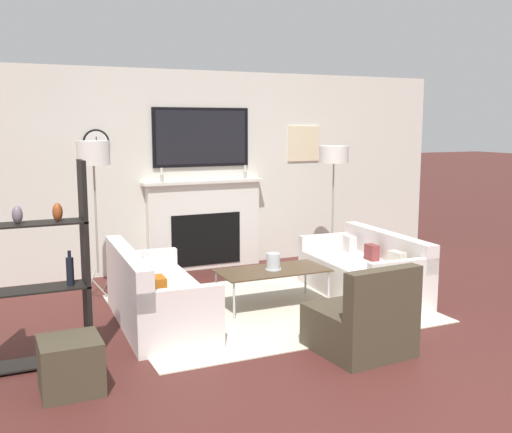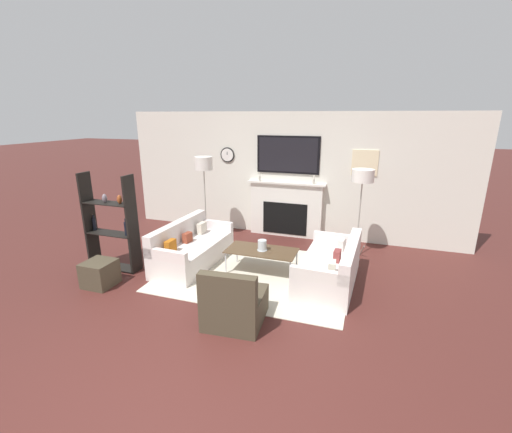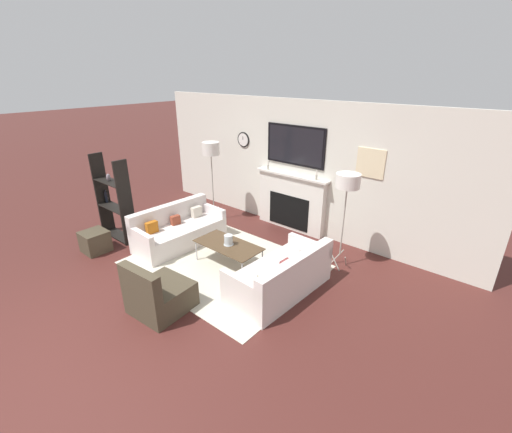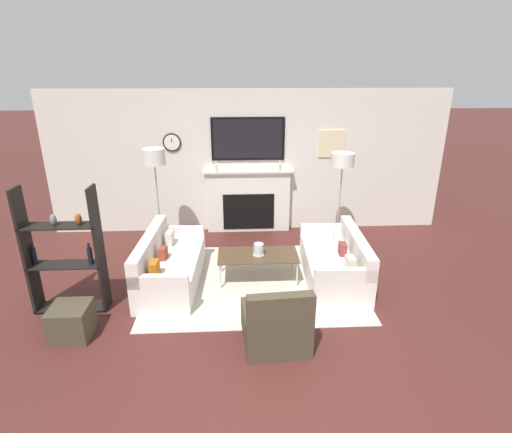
{
  "view_description": "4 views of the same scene",
  "coord_description": "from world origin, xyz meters",
  "px_view_note": "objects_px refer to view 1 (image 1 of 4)",
  "views": [
    {
      "loc": [
        -2.74,
        -3.0,
        1.99
      ],
      "look_at": [
        -0.07,
        2.82,
        0.99
      ],
      "focal_mm": 42.0,
      "sensor_mm": 36.0,
      "label": 1
    },
    {
      "loc": [
        1.7,
        -2.47,
        2.63
      ],
      "look_at": [
        -0.07,
        2.82,
        0.97
      ],
      "focal_mm": 24.0,
      "sensor_mm": 36.0,
      "label": 2
    },
    {
      "loc": [
        3.84,
        -1.01,
        3.19
      ],
      "look_at": [
        0.28,
        3.2,
        0.84
      ],
      "focal_mm": 24.0,
      "sensor_mm": 36.0,
      "label": 3
    },
    {
      "loc": [
        -0.24,
        -2.69,
        3.03
      ],
      "look_at": [
        0.07,
        3.17,
        0.85
      ],
      "focal_mm": 28.0,
      "sensor_mm": 36.0,
      "label": 4
    }
  ],
  "objects_px": {
    "hurricane_candle": "(273,263)",
    "floor_lamp_right": "(334,157)",
    "coffee_table": "(272,272)",
    "floor_lamp_left": "(93,156)",
    "couch_right": "(365,273)",
    "armchair": "(362,324)",
    "ottoman": "(71,365)",
    "shelf_unit": "(29,271)",
    "couch_left": "(155,298)"
  },
  "relations": [
    {
      "from": "hurricane_candle",
      "to": "shelf_unit",
      "type": "relative_size",
      "value": 0.11
    },
    {
      "from": "armchair",
      "to": "hurricane_candle",
      "type": "relative_size",
      "value": 4.52
    },
    {
      "from": "couch_left",
      "to": "floor_lamp_left",
      "type": "height_order",
      "value": "floor_lamp_left"
    },
    {
      "from": "couch_right",
      "to": "armchair",
      "type": "bearing_deg",
      "value": -125.63
    },
    {
      "from": "couch_right",
      "to": "shelf_unit",
      "type": "distance_m",
      "value": 3.79
    },
    {
      "from": "shelf_unit",
      "to": "ottoman",
      "type": "bearing_deg",
      "value": -70.42
    },
    {
      "from": "armchair",
      "to": "floor_lamp_right",
      "type": "distance_m",
      "value": 3.35
    },
    {
      "from": "floor_lamp_left",
      "to": "coffee_table",
      "type": "bearing_deg",
      "value": -36.33
    },
    {
      "from": "couch_right",
      "to": "hurricane_candle",
      "type": "relative_size",
      "value": 9.51
    },
    {
      "from": "shelf_unit",
      "to": "armchair",
      "type": "bearing_deg",
      "value": -18.49
    },
    {
      "from": "couch_right",
      "to": "ottoman",
      "type": "height_order",
      "value": "couch_right"
    },
    {
      "from": "coffee_table",
      "to": "hurricane_candle",
      "type": "distance_m",
      "value": 0.1
    },
    {
      "from": "couch_right",
      "to": "hurricane_candle",
      "type": "bearing_deg",
      "value": 177.39
    },
    {
      "from": "ottoman",
      "to": "couch_right",
      "type": "bearing_deg",
      "value": 19.17
    },
    {
      "from": "couch_left",
      "to": "floor_lamp_right",
      "type": "xyz_separation_m",
      "value": [
        2.85,
        1.27,
        1.27
      ]
    },
    {
      "from": "couch_right",
      "to": "floor_lamp_left",
      "type": "distance_m",
      "value": 3.4
    },
    {
      "from": "couch_right",
      "to": "floor_lamp_right",
      "type": "relative_size",
      "value": 1.02
    },
    {
      "from": "coffee_table",
      "to": "floor_lamp_left",
      "type": "distance_m",
      "value": 2.41
    },
    {
      "from": "couch_left",
      "to": "coffee_table",
      "type": "relative_size",
      "value": 1.5
    },
    {
      "from": "coffee_table",
      "to": "floor_lamp_right",
      "type": "xyz_separation_m",
      "value": [
        1.52,
        1.22,
        1.16
      ]
    },
    {
      "from": "couch_right",
      "to": "ottoman",
      "type": "distance_m",
      "value": 3.69
    },
    {
      "from": "couch_right",
      "to": "floor_lamp_left",
      "type": "height_order",
      "value": "floor_lamp_left"
    },
    {
      "from": "couch_right",
      "to": "floor_lamp_right",
      "type": "distance_m",
      "value": 1.84
    },
    {
      "from": "couch_left",
      "to": "floor_lamp_right",
      "type": "height_order",
      "value": "floor_lamp_right"
    },
    {
      "from": "couch_left",
      "to": "couch_right",
      "type": "height_order",
      "value": "couch_left"
    },
    {
      "from": "coffee_table",
      "to": "ottoman",
      "type": "height_order",
      "value": "coffee_table"
    },
    {
      "from": "shelf_unit",
      "to": "hurricane_candle",
      "type": "bearing_deg",
      "value": 14.53
    },
    {
      "from": "armchair",
      "to": "ottoman",
      "type": "relative_size",
      "value": 1.84
    },
    {
      "from": "hurricane_candle",
      "to": "ottoman",
      "type": "bearing_deg",
      "value": -151.34
    },
    {
      "from": "armchair",
      "to": "ottoman",
      "type": "bearing_deg",
      "value": 173.57
    },
    {
      "from": "couch_left",
      "to": "ottoman",
      "type": "xyz_separation_m",
      "value": [
        -0.97,
        -1.22,
        -0.07
      ]
    },
    {
      "from": "coffee_table",
      "to": "hurricane_candle",
      "type": "relative_size",
      "value": 6.61
    },
    {
      "from": "armchair",
      "to": "ottoman",
      "type": "height_order",
      "value": "armchair"
    },
    {
      "from": "armchair",
      "to": "floor_lamp_right",
      "type": "height_order",
      "value": "floor_lamp_right"
    },
    {
      "from": "coffee_table",
      "to": "floor_lamp_left",
      "type": "height_order",
      "value": "floor_lamp_left"
    },
    {
      "from": "couch_right",
      "to": "coffee_table",
      "type": "height_order",
      "value": "couch_right"
    },
    {
      "from": "shelf_unit",
      "to": "coffee_table",
      "type": "bearing_deg",
      "value": 14.6
    },
    {
      "from": "couch_right",
      "to": "armchair",
      "type": "xyz_separation_m",
      "value": [
        -1.06,
        -1.48,
        -0.01
      ]
    },
    {
      "from": "coffee_table",
      "to": "couch_left",
      "type": "bearing_deg",
      "value": -177.86
    },
    {
      "from": "ottoman",
      "to": "couch_left",
      "type": "bearing_deg",
      "value": 51.29
    },
    {
      "from": "couch_left",
      "to": "shelf_unit",
      "type": "height_order",
      "value": "shelf_unit"
    },
    {
      "from": "hurricane_candle",
      "to": "floor_lamp_right",
      "type": "relative_size",
      "value": 0.11
    },
    {
      "from": "floor_lamp_left",
      "to": "shelf_unit",
      "type": "bearing_deg",
      "value": -114.62
    },
    {
      "from": "floor_lamp_right",
      "to": "ottoman",
      "type": "bearing_deg",
      "value": -146.96
    },
    {
      "from": "couch_right",
      "to": "floor_lamp_right",
      "type": "height_order",
      "value": "floor_lamp_right"
    },
    {
      "from": "couch_right",
      "to": "hurricane_candle",
      "type": "distance_m",
      "value": 1.19
    },
    {
      "from": "couch_right",
      "to": "floor_lamp_left",
      "type": "xyz_separation_m",
      "value": [
        -2.84,
        1.27,
        1.37
      ]
    },
    {
      "from": "couch_left",
      "to": "couch_right",
      "type": "xyz_separation_m",
      "value": [
        2.51,
        -0.0,
        -0.01
      ]
    },
    {
      "from": "hurricane_candle",
      "to": "ottoman",
      "type": "xyz_separation_m",
      "value": [
        -2.31,
        -1.27,
        -0.29
      ]
    },
    {
      "from": "hurricane_candle",
      "to": "floor_lamp_left",
      "type": "xyz_separation_m",
      "value": [
        -1.67,
        1.22,
        1.14
      ]
    }
  ]
}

